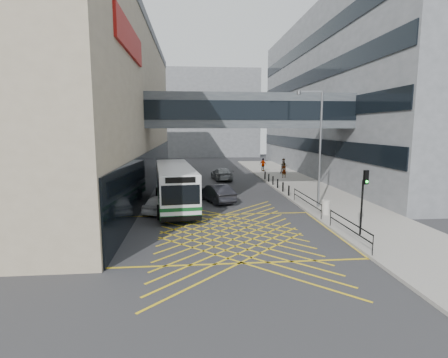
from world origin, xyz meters
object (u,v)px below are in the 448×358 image
object	(u,v)px
bus	(175,185)
litter_bin	(326,207)
street_lamp	(318,142)
pedestrian_c	(263,165)
pedestrian_a	(284,170)
pedestrian_b	(284,166)
car_white	(160,203)
car_dark	(217,193)
car_silver	(222,174)
traffic_light	(364,193)

from	to	relation	value
bus	litter_bin	xyz separation A→B (m)	(10.41, -4.15, -1.05)
street_lamp	pedestrian_c	xyz separation A→B (m)	(0.48, 21.77, -3.97)
pedestrian_a	pedestrian_c	size ratio (longest dim) A/B	0.99
bus	pedestrian_b	xyz separation A→B (m)	(13.19, 17.25, -0.56)
car_white	car_dark	world-z (taller)	car_dark
car_dark	car_silver	xyz separation A→B (m)	(1.50, 12.18, 0.01)
traffic_light	pedestrian_c	bearing A→B (deg)	76.11
street_lamp	pedestrian_c	distance (m)	22.14
bus	street_lamp	xyz separation A→B (m)	(10.56, -1.77, 3.32)
pedestrian_c	bus	bearing A→B (deg)	103.75
car_white	pedestrian_a	xyz separation A→B (m)	(13.27, 15.47, 0.39)
car_white	pedestrian_b	bearing A→B (deg)	-109.44
car_silver	pedestrian_a	xyz separation A→B (m)	(7.44, 0.13, 0.28)
street_lamp	pedestrian_b	size ratio (longest dim) A/B	4.35
litter_bin	pedestrian_b	size ratio (longest dim) A/B	0.50
traffic_light	litter_bin	distance (m)	5.06
car_silver	pedestrian_c	world-z (taller)	pedestrian_c
street_lamp	car_white	bearing A→B (deg)	-174.54
street_lamp	litter_bin	distance (m)	4.97
litter_bin	street_lamp	bearing A→B (deg)	86.39
bus	pedestrian_b	world-z (taller)	bus
litter_bin	pedestrian_b	world-z (taller)	pedestrian_b
car_silver	pedestrian_b	distance (m)	9.14
car_white	traffic_light	world-z (taller)	traffic_light
car_silver	street_lamp	distance (m)	16.94
pedestrian_c	pedestrian_b	bearing A→B (deg)	170.59
traffic_light	car_silver	bearing A→B (deg)	91.45
bus	litter_bin	distance (m)	11.26
street_lamp	litter_bin	bearing A→B (deg)	-88.09
car_dark	pedestrian_b	bearing A→B (deg)	-141.52
pedestrian_a	pedestrian_c	xyz separation A→B (m)	(-1.22, 6.28, 0.01)
pedestrian_b	pedestrian_c	xyz separation A→B (m)	(-2.15, 2.75, -0.10)
car_white	pedestrian_c	distance (m)	24.87
car_dark	traffic_light	xyz separation A→B (m)	(7.32, -10.26, 1.79)
car_silver	pedestrian_a	world-z (taller)	pedestrian_a
car_white	traffic_light	xyz separation A→B (m)	(11.64, -7.09, 1.88)
litter_bin	pedestrian_a	xyz separation A→B (m)	(1.85, 17.86, 0.38)
car_white	car_dark	xyz separation A→B (m)	(4.33, 3.17, 0.09)
car_silver	pedestrian_c	distance (m)	8.94
pedestrian_a	car_silver	bearing A→B (deg)	-17.72
pedestrian_a	litter_bin	bearing A→B (deg)	65.37
bus	pedestrian_c	xyz separation A→B (m)	(11.04, 20.00, -0.66)
traffic_light	pedestrian_b	xyz separation A→B (m)	(2.55, 26.09, -1.38)
bus	pedestrian_a	bearing A→B (deg)	41.81
pedestrian_a	pedestrian_b	world-z (taller)	pedestrian_b
street_lamp	pedestrian_a	size ratio (longest dim) A/B	4.89
car_dark	pedestrian_a	size ratio (longest dim) A/B	2.70
car_white	pedestrian_b	xyz separation A→B (m)	(14.19, 19.00, 0.49)
traffic_light	pedestrian_a	distance (m)	22.67
traffic_light	pedestrian_a	size ratio (longest dim) A/B	2.08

